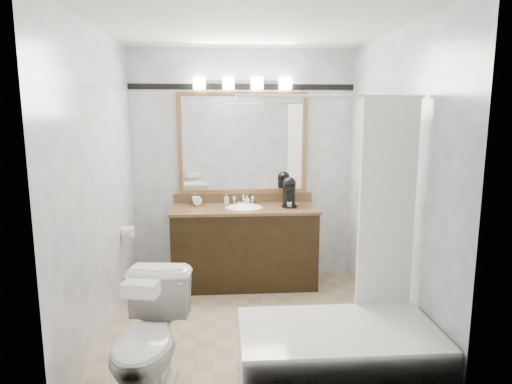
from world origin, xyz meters
TOP-DOWN VIEW (x-y plane):
  - room at (0.00, 0.00)m, footprint 2.42×2.62m
  - vanity at (0.00, 1.02)m, footprint 1.53×0.58m
  - mirror at (0.00, 1.28)m, footprint 1.40×0.04m
  - vanity_light_bar at (0.00, 1.23)m, footprint 1.02×0.14m
  - accent_stripe at (0.00, 1.29)m, footprint 2.40×0.01m
  - bathtub at (0.55, -0.90)m, footprint 1.30×0.75m
  - tp_roll at (-1.14, 0.66)m, footprint 0.11×0.12m
  - toilet at (-0.70, -0.92)m, footprint 0.53×0.82m
  - tissue_box at (-0.70, -1.12)m, footprint 0.22×0.15m
  - coffee_maker at (0.48, 1.04)m, footprint 0.16×0.20m
  - cup_left at (-0.49, 1.13)m, footprint 0.12×0.12m
  - cup_right at (-0.51, 1.21)m, footprint 0.10×0.10m
  - soap_bottle_a at (-0.18, 1.22)m, footprint 0.05×0.06m
  - soap_bottle_b at (0.04, 1.20)m, footprint 0.09×0.09m
  - soap_bar at (-0.02, 1.13)m, footprint 0.09×0.05m

SIDE VIEW (x-z plane):
  - bathtub at x=0.55m, z-range -0.70..1.26m
  - toilet at x=-0.70m, z-range 0.00..0.79m
  - vanity at x=0.00m, z-range -0.04..0.93m
  - tp_roll at x=-1.14m, z-range 0.64..0.76m
  - tissue_box at x=-0.70m, z-range 0.79..0.88m
  - soap_bar at x=-0.02m, z-range 0.85..0.88m
  - cup_left at x=-0.49m, z-range 0.85..0.93m
  - cup_right at x=-0.51m, z-range 0.85..0.94m
  - soap_bottle_b at x=0.04m, z-range 0.85..0.94m
  - soap_bottle_a at x=-0.18m, z-range 0.85..0.96m
  - coffee_maker at x=0.48m, z-range 0.85..1.17m
  - room at x=0.00m, z-range -0.01..2.51m
  - mirror at x=0.00m, z-range 0.95..2.05m
  - accent_stripe at x=0.00m, z-range 2.07..2.13m
  - vanity_light_bar at x=0.00m, z-range 2.07..2.19m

